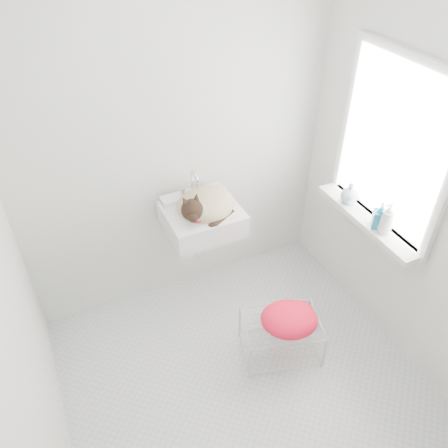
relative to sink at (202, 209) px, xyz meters
name	(u,v)px	position (x,y,z in m)	size (l,w,h in m)	color
floor	(240,375)	(-0.07, -0.74, -0.85)	(2.20, 2.00, 0.02)	silver
back_wall	(175,141)	(-0.07, 0.26, 0.40)	(2.20, 0.02, 2.50)	silver
right_wall	(417,177)	(1.03, -0.74, 0.40)	(0.02, 2.00, 2.50)	silver
left_wall	(7,299)	(-1.17, -0.74, 0.40)	(0.02, 2.00, 2.50)	silver
window_glass	(395,147)	(1.02, -0.54, 0.50)	(0.01, 0.80, 1.00)	white
window_frame	(393,147)	(1.00, -0.54, 0.50)	(0.04, 0.90, 1.10)	white
windowsill	(367,220)	(0.94, -0.54, -0.02)	(0.16, 0.88, 0.04)	white
sink	(202,209)	(0.00, 0.00, 0.00)	(0.50, 0.44, 0.20)	white
faucet	(191,178)	(0.00, 0.18, 0.14)	(0.18, 0.13, 0.18)	silver
cat	(205,205)	(0.01, -0.02, 0.04)	(0.47, 0.41, 0.26)	#C9B48A
wire_rack	(281,337)	(0.27, -0.68, -0.70)	(0.50, 0.35, 0.30)	beige
towel	(289,324)	(0.28, -0.73, -0.52)	(0.37, 0.26, 0.15)	red
bottle_a	(383,232)	(0.93, -0.70, 0.00)	(0.07, 0.07, 0.18)	white
bottle_b	(377,227)	(0.93, -0.64, 0.00)	(0.08, 0.08, 0.18)	teal
bottle_c	(348,202)	(0.93, -0.35, 0.00)	(0.12, 0.12, 0.15)	silver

